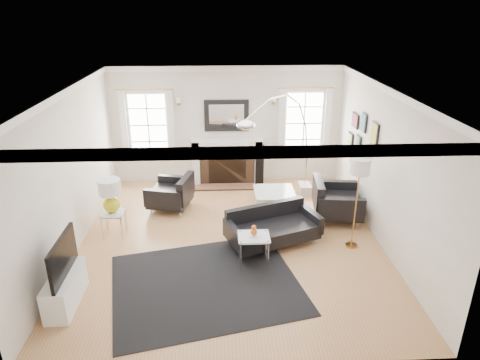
{
  "coord_description": "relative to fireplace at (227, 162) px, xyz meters",
  "views": [
    {
      "loc": [
        -0.15,
        -6.95,
        4.1
      ],
      "look_at": [
        0.19,
        0.3,
        1.1
      ],
      "focal_mm": 32.0,
      "sensor_mm": 36.0,
      "label": 1
    }
  ],
  "objects": [
    {
      "name": "arc_floor_lamp",
      "position": [
        1.06,
        -1.3,
        0.82
      ],
      "size": [
        1.78,
        1.65,
        2.52
      ],
      "color": "white",
      "rests_on": "floor"
    },
    {
      "name": "left_wall",
      "position": [
        -2.75,
        -2.79,
        0.86
      ],
      "size": [
        0.04,
        6.0,
        2.8
      ],
      "primitive_type": "cube",
      "color": "silver",
      "rests_on": "floor"
    },
    {
      "name": "window_left",
      "position": [
        -1.85,
        0.16,
        0.92
      ],
      "size": [
        1.24,
        0.15,
        1.62
      ],
      "color": "white",
      "rests_on": "back_wall"
    },
    {
      "name": "gourd_lamp",
      "position": [
        -2.2,
        -2.46,
        0.32
      ],
      "size": [
        0.41,
        0.41,
        0.66
      ],
      "color": "gold",
      "rests_on": "side_table_left"
    },
    {
      "name": "window_right",
      "position": [
        1.85,
        0.16,
        0.92
      ],
      "size": [
        1.24,
        0.15,
        1.62
      ],
      "color": "white",
      "rests_on": "back_wall"
    },
    {
      "name": "side_table_left",
      "position": [
        -2.2,
        -2.46,
        -0.16
      ],
      "size": [
        0.44,
        0.44,
        0.48
      ],
      "color": "silver",
      "rests_on": "floor"
    },
    {
      "name": "armchair_right",
      "position": [
        2.13,
        -2.01,
        -0.16
      ],
      "size": [
        1.03,
        1.12,
        0.69
      ],
      "color": "black",
      "rests_on": "floor"
    },
    {
      "name": "crown_molding",
      "position": [
        0.0,
        -2.79,
        2.2
      ],
      "size": [
        5.5,
        6.0,
        0.12
      ],
      "primitive_type": "cube",
      "color": "white",
      "rests_on": "back_wall"
    },
    {
      "name": "tv_unit",
      "position": [
        -2.44,
        -4.49,
        -0.21
      ],
      "size": [
        0.35,
        1.0,
        1.09
      ],
      "color": "white",
      "rests_on": "floor"
    },
    {
      "name": "orange_vase",
      "position": [
        0.37,
        -3.64,
        0.13
      ],
      "size": [
        0.11,
        0.11,
        0.18
      ],
      "color": "#C25518",
      "rests_on": "nesting_table"
    },
    {
      "name": "coffee_table",
      "position": [
        0.98,
        -1.42,
        -0.19
      ],
      "size": [
        0.86,
        0.86,
        0.38
      ],
      "color": "silver",
      "rests_on": "floor"
    },
    {
      "name": "area_rug",
      "position": [
        -0.42,
        -4.11,
        -0.54
      ],
      "size": [
        3.31,
        2.95,
        0.01
      ],
      "primitive_type": "cube",
      "rotation": [
        0.0,
        0.0,
        0.23
      ],
      "color": "black",
      "rests_on": "floor"
    },
    {
      "name": "fireplace",
      "position": [
        0.0,
        0.0,
        0.0
      ],
      "size": [
        1.7,
        0.69,
        1.11
      ],
      "color": "white",
      "rests_on": "floor"
    },
    {
      "name": "nesting_table",
      "position": [
        0.37,
        -3.64,
        -0.09
      ],
      "size": [
        0.52,
        0.44,
        0.57
      ],
      "color": "silver",
      "rests_on": "floor"
    },
    {
      "name": "armchair_left",
      "position": [
        -1.19,
        -1.39,
        -0.19
      ],
      "size": [
        1.02,
        1.1,
        0.63
      ],
      "color": "black",
      "rests_on": "floor"
    },
    {
      "name": "back_wall",
      "position": [
        0.0,
        0.21,
        0.86
      ],
      "size": [
        5.5,
        0.04,
        2.8
      ],
      "primitive_type": "cube",
      "color": "silver",
      "rests_on": "floor"
    },
    {
      "name": "ceiling",
      "position": [
        0.0,
        -2.79,
        2.26
      ],
      "size": [
        5.5,
        6.0,
        0.02
      ],
      "primitive_type": "cube",
      "color": "white",
      "rests_on": "back_wall"
    },
    {
      "name": "gallery_wall",
      "position": [
        2.72,
        -1.5,
        0.99
      ],
      "size": [
        0.04,
        1.73,
        1.29
      ],
      "color": "black",
      "rests_on": "right_wall"
    },
    {
      "name": "sofa",
      "position": [
        0.76,
        -2.88,
        -0.24
      ],
      "size": [
        1.85,
        1.32,
        0.55
      ],
      "color": "black",
      "rests_on": "floor"
    },
    {
      "name": "stick_floor_lamp",
      "position": [
        2.2,
        -3.09,
        0.93
      ],
      "size": [
        0.34,
        0.34,
        1.7
      ],
      "color": "#B5813F",
      "rests_on": "floor"
    },
    {
      "name": "mantel_mirror",
      "position": [
        0.0,
        0.16,
        1.11
      ],
      "size": [
        1.05,
        0.07,
        0.75
      ],
      "color": "black",
      "rests_on": "back_wall"
    },
    {
      "name": "front_wall",
      "position": [
        0.0,
        -5.79,
        0.86
      ],
      "size": [
        5.5,
        0.04,
        2.8
      ],
      "primitive_type": "cube",
      "color": "silver",
      "rests_on": "floor"
    },
    {
      "name": "speaker_tower",
      "position": [
        0.78,
        -0.14,
        -0.04
      ],
      "size": [
        0.22,
        0.22,
        1.0
      ],
      "primitive_type": "cube",
      "rotation": [
        0.0,
        0.0,
        -0.1
      ],
      "color": "black",
      "rests_on": "floor"
    },
    {
      "name": "floor",
      "position": [
        0.0,
        -2.79,
        -0.54
      ],
      "size": [
        6.0,
        6.0,
        0.0
      ],
      "primitive_type": "plane",
      "color": "#A97347",
      "rests_on": "ground"
    },
    {
      "name": "right_wall",
      "position": [
        2.75,
        -2.79,
        0.86
      ],
      "size": [
        0.04,
        6.0,
        2.8
      ],
      "primitive_type": "cube",
      "color": "silver",
      "rests_on": "floor"
    }
  ]
}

